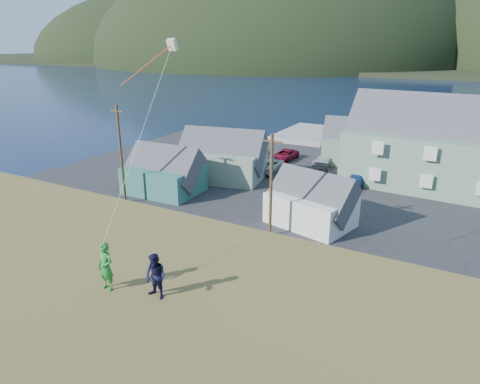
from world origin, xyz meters
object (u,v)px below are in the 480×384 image
at_px(shed_teal, 163,172).
at_px(wharf, 360,140).
at_px(shed_palegreen_far, 365,143).
at_px(kite_flyer_navy, 156,277).
at_px(shed_white, 311,201).
at_px(shed_palegreen_near, 222,157).
at_px(kite_flyer_green, 106,267).

bearing_deg(shed_teal, wharf, 68.75).
distance_m(shed_palegreen_far, kite_flyer_navy, 46.17).
bearing_deg(kite_flyer_navy, shed_white, 102.09).
height_order(shed_palegreen_near, kite_flyer_green, kite_flyer_green).
bearing_deg(kite_flyer_green, shed_palegreen_far, 94.88).
xyz_separation_m(shed_white, shed_palegreen_far, (-0.70, 22.10, 0.53)).
distance_m(shed_teal, shed_white, 16.44).
xyz_separation_m(wharf, shed_teal, (-12.22, -34.09, 1.88)).
distance_m(wharf, shed_white, 34.99).
bearing_deg(shed_teal, kite_flyer_green, -56.12).
height_order(shed_teal, shed_palegreen_far, shed_palegreen_far).
height_order(shed_palegreen_near, shed_palegreen_far, shed_palegreen_far).
bearing_deg(kite_flyer_green, kite_flyer_navy, 15.20).
xyz_separation_m(wharf, shed_white, (4.21, -34.69, 1.78)).
bearing_deg(shed_palegreen_far, shed_teal, -136.18).
bearing_deg(shed_white, shed_teal, -167.96).
relative_size(wharf, shed_palegreen_far, 2.24).
bearing_deg(wharf, kite_flyer_green, -84.86).
bearing_deg(wharf, shed_palegreen_far, -74.42).
bearing_deg(shed_white, kite_flyer_navy, -68.93).
height_order(shed_teal, shed_white, shed_teal).
distance_m(shed_white, kite_flyer_green, 24.76).
relative_size(shed_teal, shed_palegreen_far, 0.69).
xyz_separation_m(wharf, shed_palegreen_near, (-9.35, -27.06, 2.21)).
height_order(shed_white, kite_flyer_navy, kite_flyer_navy).
bearing_deg(kite_flyer_green, shed_palegreen_near, 117.48).
relative_size(shed_white, kite_flyer_green, 4.79).
xyz_separation_m(shed_white, kite_flyer_green, (1.08, -24.04, 5.82)).
relative_size(shed_teal, shed_palegreen_near, 0.76).
distance_m(shed_teal, shed_palegreen_far, 26.64).
relative_size(shed_white, kite_flyer_navy, 5.22).
xyz_separation_m(wharf, shed_palegreen_far, (3.51, -12.59, 2.31)).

